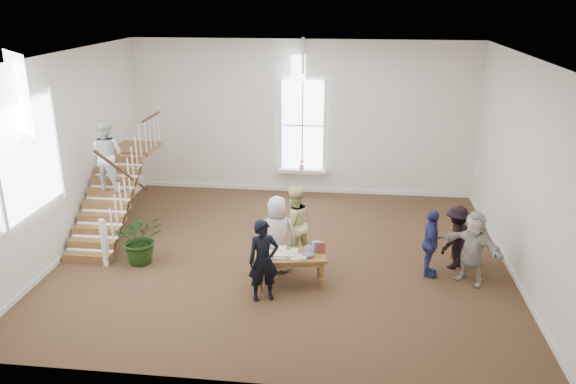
# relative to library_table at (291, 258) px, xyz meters

# --- Properties ---
(ground) EXTENTS (10.00, 10.00, 0.00)m
(ground) POSITION_rel_library_table_xyz_m (-0.30, 1.31, -0.60)
(ground) COLOR #47301C
(ground) RESTS_ON ground
(room_shell) EXTENTS (10.49, 10.00, 10.00)m
(room_shell) POSITION_rel_library_table_xyz_m (-0.30, 5.70, -0.20)
(room_shell) COLOR silver
(room_shell) RESTS_ON ground
(staircase) EXTENTS (1.10, 4.10, 2.92)m
(staircase) POSITION_rel_library_table_xyz_m (-4.64, 2.05, 1.02)
(staircase) COLOR brown
(staircase) RESTS_ON ground
(library_table) EXTENTS (1.55, 0.98, 0.74)m
(library_table) POSITION_rel_library_table_xyz_m (0.00, 0.00, 0.00)
(library_table) COLOR brown
(library_table) RESTS_ON ground
(police_officer) EXTENTS (0.71, 0.59, 1.66)m
(police_officer) POSITION_rel_library_table_xyz_m (-0.46, -0.65, 0.23)
(police_officer) COLOR black
(police_officer) RESTS_ON ground
(elderly_woman) EXTENTS (0.93, 0.72, 1.69)m
(elderly_woman) POSITION_rel_library_table_xyz_m (-0.36, 0.60, 0.24)
(elderly_woman) COLOR silver
(elderly_woman) RESTS_ON ground
(person_yellow) EXTENTS (1.09, 1.04, 1.77)m
(person_yellow) POSITION_rel_library_table_xyz_m (-0.06, 1.10, 0.28)
(person_yellow) COLOR #EDE994
(person_yellow) RESTS_ON ground
(woman_cluster_a) EXTENTS (0.47, 0.91, 1.50)m
(woman_cluster_a) POSITION_rel_library_table_xyz_m (2.88, 0.72, 0.15)
(woman_cluster_a) COLOR navy
(woman_cluster_a) RESTS_ON ground
(woman_cluster_b) EXTENTS (1.00, 1.05, 1.43)m
(woman_cluster_b) POSITION_rel_library_table_xyz_m (3.48, 1.17, 0.11)
(woman_cluster_b) COLOR black
(woman_cluster_b) RESTS_ON ground
(woman_cluster_c) EXTENTS (1.42, 1.29, 1.57)m
(woman_cluster_c) POSITION_rel_library_table_xyz_m (3.70, 0.52, 0.18)
(woman_cluster_c) COLOR #B8B0A6
(woman_cluster_c) RESTS_ON ground
(floor_plant) EXTENTS (1.33, 1.26, 1.17)m
(floor_plant) POSITION_rel_library_table_xyz_m (-3.41, 0.62, -0.02)
(floor_plant) COLOR #1B3811
(floor_plant) RESTS_ON ground
(side_chair) EXTENTS (0.47, 0.47, 0.92)m
(side_chair) POSITION_rel_library_table_xyz_m (3.69, 1.56, -0.10)
(side_chair) COLOR #3A1C10
(side_chair) RESTS_ON ground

